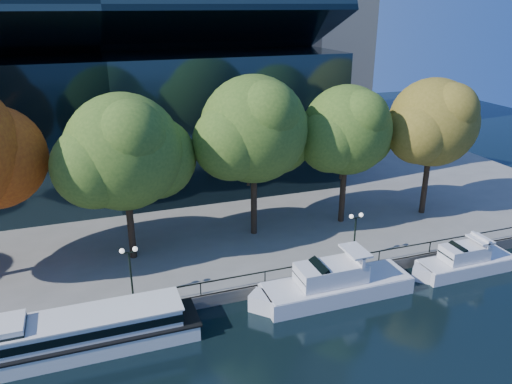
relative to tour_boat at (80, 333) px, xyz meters
name	(u,v)px	position (x,y,z in m)	size (l,w,h in m)	color
ground	(213,332)	(8.43, -1.06, -1.27)	(160.00, 160.00, 0.00)	black
promenade	(142,168)	(8.43, 35.31, -0.77)	(90.00, 67.08, 1.00)	slate
railing	(200,283)	(8.43, 2.19, 0.67)	(88.20, 0.08, 0.99)	black
convention_building	(107,118)	(4.43, 30.72, 7.23)	(50.00, 24.57, 21.43)	black
tour_boat	(80,333)	(0.00, 0.00, 0.00)	(15.77, 3.52, 2.99)	silver
cruiser_near	(331,284)	(17.95, 0.11, -0.12)	(12.80, 3.30, 3.71)	silver
cruiser_far	(463,261)	(30.04, -0.10, -0.29)	(9.44, 2.62, 3.08)	silver
tree_2	(126,154)	(4.66, 9.67, 8.69)	(11.42, 9.37, 13.73)	black
tree_3	(256,131)	(15.72, 10.72, 9.34)	(11.59, 9.50, 14.45)	black
tree_4	(349,132)	(24.63, 10.49, 8.62)	(10.27, 8.42, 13.18)	black
tree_5	(435,124)	(33.40, 9.63, 8.85)	(10.52, 8.63, 13.51)	black
lamp_1	(130,261)	(3.72, 3.44, 2.71)	(1.26, 0.36, 4.03)	black
lamp_2	(356,225)	(21.75, 3.44, 2.71)	(1.26, 0.36, 4.03)	black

